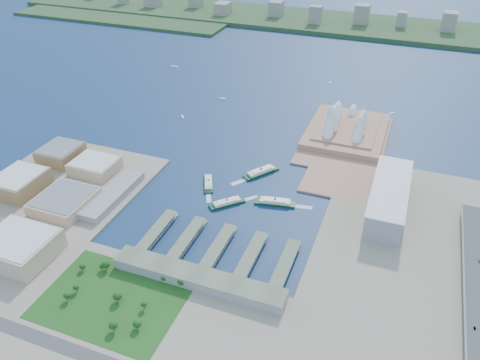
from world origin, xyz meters
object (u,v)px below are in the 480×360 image
at_px(toaster_building, 389,198).
at_px(ferry_b, 261,171).
at_px(car_c, 479,261).
at_px(car_b, 475,328).
at_px(ferry_a, 208,182).
at_px(ferry_c, 227,202).
at_px(ferry_d, 275,201).
at_px(opera_house, 348,118).

distance_m(toaster_building, ferry_b, 190.92).
bearing_deg(toaster_building, car_c, -37.44).
distance_m(toaster_building, car_b, 211.50).
height_order(ferry_a, car_b, car_b).
height_order(ferry_a, ferry_b, ferry_b).
xyz_separation_m(ferry_c, car_c, (315.83, -18.94, 10.74)).
relative_size(ferry_b, ferry_d, 1.04).
height_order(toaster_building, car_c, toaster_building).
distance_m(opera_house, ferry_a, 280.76).
distance_m(ferry_a, ferry_c, 57.29).
relative_size(toaster_building, ferry_b, 2.67).
bearing_deg(ferry_b, ferry_c, -66.06).
bearing_deg(ferry_a, car_c, -33.41).
height_order(ferry_b, car_b, car_b).
height_order(toaster_building, ferry_a, toaster_building).
relative_size(ferry_c, car_b, 11.90).
bearing_deg(car_b, ferry_a, -24.10).
height_order(opera_house, car_b, opera_house).
distance_m(toaster_building, ferry_c, 217.22).
bearing_deg(toaster_building, ferry_a, -173.58).
bearing_deg(car_b, toaster_building, -61.47).
bearing_deg(opera_house, ferry_b, -119.65).
height_order(opera_house, ferry_b, opera_house).
distance_m(ferry_b, car_c, 317.44).
xyz_separation_m(opera_house, toaster_building, (90.00, -200.00, -11.50)).
bearing_deg(car_c, ferry_c, 176.57).
relative_size(ferry_a, ferry_d, 0.88).
bearing_deg(ferry_b, car_b, -1.02).
bearing_deg(ferry_d, toaster_building, -85.31).
distance_m(ferry_a, car_c, 364.55).
height_order(ferry_a, ferry_c, ferry_c).
xyz_separation_m(toaster_building, ferry_a, (-251.19, -28.25, -15.87)).
relative_size(ferry_d, car_c, 11.70).
xyz_separation_m(ferry_a, ferry_b, (62.80, 55.38, 0.87)).
bearing_deg(car_c, ferry_d, 170.28).
bearing_deg(ferry_b, ferry_a, -103.27).
relative_size(ferry_c, car_c, 10.65).
distance_m(toaster_building, car_c, 137.36).
xyz_separation_m(toaster_building, ferry_d, (-145.40, -39.85, -15.23)).
distance_m(ferry_b, car_b, 359.40).
xyz_separation_m(opera_house, ferry_a, (-161.19, -228.25, -27.37)).
distance_m(ferry_a, ferry_b, 83.74).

